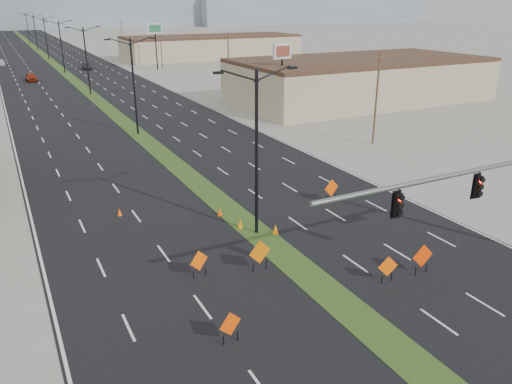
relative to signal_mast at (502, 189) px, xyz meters
name	(u,v)px	position (x,y,z in m)	size (l,w,h in m)	color
ground	(387,342)	(-8.56, -2.00, -4.79)	(600.00, 600.00, 0.00)	gray
road_surface	(62,71)	(-8.56, 98.00, -4.79)	(25.00, 400.00, 0.02)	black
median_strip	(62,71)	(-8.56, 98.00, -4.79)	(2.00, 400.00, 0.04)	#294819
building_se_near	(360,81)	(25.44, 43.00, -2.04)	(36.00, 18.00, 5.50)	tan
building_se_far	(212,47)	(29.44, 108.00, -2.29)	(44.00, 16.00, 5.00)	tan
mesa_center	(85,1)	(31.44, 298.00, 9.21)	(220.00, 50.00, 28.00)	gray
mesa_east	(303,9)	(171.44, 288.00, 4.21)	(160.00, 50.00, 18.00)	gray
signal_mast	(502,189)	(0.00, 0.00, 0.00)	(16.30, 0.60, 8.00)	slate
streetlight_0	(257,149)	(-8.56, 10.00, 0.63)	(5.15, 0.24, 10.02)	black
streetlight_1	(134,84)	(-8.56, 38.00, 0.63)	(5.15, 0.24, 10.02)	black
streetlight_2	(86,59)	(-8.56, 66.00, 0.63)	(5.15, 0.24, 10.02)	black
streetlight_3	(61,45)	(-8.56, 94.00, 0.63)	(5.15, 0.24, 10.02)	black
streetlight_4	(46,37)	(-8.56, 122.00, 0.63)	(5.15, 0.24, 10.02)	black
streetlight_5	(35,31)	(-8.56, 150.00, 0.63)	(5.15, 0.24, 10.02)	black
streetlight_6	(28,27)	(-8.56, 178.00, 0.63)	(5.15, 0.24, 10.02)	black
utility_pole_0	(376,98)	(11.44, 23.00, -0.12)	(1.60, 0.20, 9.00)	#4C3823
utility_pole_1	(228,62)	(11.44, 58.00, -0.12)	(1.60, 0.20, 9.00)	#4C3823
utility_pole_2	(161,46)	(11.44, 93.00, -0.12)	(1.60, 0.20, 9.00)	#4C3823
utility_pole_3	(122,36)	(11.44, 128.00, -0.12)	(1.60, 0.20, 9.00)	#4C3823
car_left	(31,77)	(-15.50, 85.10, -4.05)	(1.74, 4.33, 1.48)	maroon
car_mid	(87,66)	(-3.58, 98.14, -4.11)	(1.45, 4.15, 1.37)	black
car_far	(0,63)	(-19.66, 113.17, -4.13)	(1.85, 4.54, 1.32)	silver
construction_sign_0	(230,325)	(-14.47, 1.00, -3.91)	(1.10, 0.34, 1.51)	#EB4404
construction_sign_1	(260,253)	(-10.56, 5.77, -3.73)	(1.34, 0.21, 1.79)	#DA6104
construction_sign_2	(199,262)	(-13.65, 6.64, -3.89)	(1.10, 0.44, 1.54)	#FF5705
construction_sign_3	(388,267)	(-5.33, 1.74, -3.93)	(1.10, 0.26, 1.48)	#FF5A05
construction_sign_4	(423,257)	(-3.17, 1.54, -3.76)	(1.31, 0.10, 1.74)	#EA3904
construction_sign_5	(331,189)	(-1.42, 12.12, -3.78)	(1.28, 0.23, 1.71)	#FF4B05
cone_0	(240,224)	(-9.14, 11.09, -4.47)	(0.38, 0.38, 0.64)	orange
cone_1	(220,212)	(-9.51, 13.51, -4.49)	(0.36, 0.36, 0.59)	#F54A05
cone_2	(275,229)	(-7.59, 9.30, -4.47)	(0.39, 0.39, 0.65)	orange
cone_3	(119,212)	(-15.50, 16.62, -4.52)	(0.32, 0.32, 0.53)	#F15105
pole_sign_east_near	(282,57)	(10.86, 40.44, 2.25)	(2.84, 0.96, 8.69)	black
pole_sign_east_far	(155,32)	(9.58, 90.31, 2.86)	(2.95, 1.52, 9.39)	black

